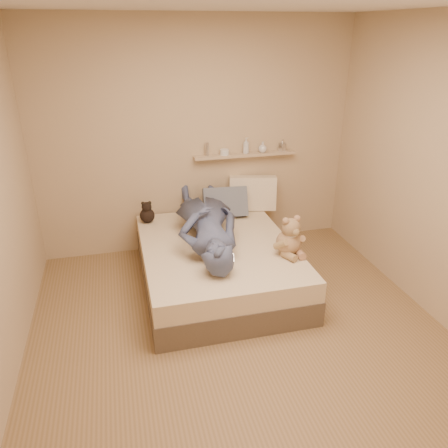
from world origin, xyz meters
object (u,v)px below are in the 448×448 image
object	(u,v)px
dark_plush	(147,213)
person	(206,222)
teddy_bear	(290,239)
pillow_cream	(253,193)
wall_shelf	(245,155)
game_console	(224,258)
pillow_grey	(225,202)
bed	(217,264)

from	to	relation	value
dark_plush	person	xyz separation A→B (m)	(0.55, -0.60, 0.09)
teddy_bear	person	xyz separation A→B (m)	(-0.71, 0.50, 0.04)
teddy_bear	pillow_cream	bearing A→B (deg)	89.59
dark_plush	wall_shelf	world-z (taller)	wall_shelf
pillow_cream	wall_shelf	world-z (taller)	wall_shelf
game_console	wall_shelf	xyz separation A→B (m)	(0.63, 1.48, 0.49)
wall_shelf	teddy_bear	bearing A→B (deg)	-86.69
pillow_cream	teddy_bear	bearing A→B (deg)	-90.41
pillow_grey	person	size ratio (longest dim) A/B	0.30
person	teddy_bear	bearing A→B (deg)	149.32
person	game_console	bearing A→B (deg)	94.93
bed	game_console	xyz separation A→B (m)	(-0.08, -0.57, 0.39)
game_console	dark_plush	xyz separation A→B (m)	(-0.55, 1.30, -0.05)
wall_shelf	bed	bearing A→B (deg)	-121.18
teddy_bear	person	bearing A→B (deg)	144.78
bed	pillow_cream	xyz separation A→B (m)	(0.63, 0.83, 0.43)
pillow_grey	person	bearing A→B (deg)	-121.31
bed	teddy_bear	xyz separation A→B (m)	(0.62, -0.37, 0.39)
teddy_bear	pillow_cream	distance (m)	1.20
bed	teddy_bear	size ratio (longest dim) A/B	4.74
game_console	person	size ratio (longest dim) A/B	0.11
dark_plush	wall_shelf	xyz separation A→B (m)	(1.18, 0.18, 0.54)
person	bed	bearing A→B (deg)	126.57
bed	wall_shelf	size ratio (longest dim) A/B	1.58
wall_shelf	pillow_cream	bearing A→B (deg)	-43.79
game_console	dark_plush	size ratio (longest dim) A/B	0.75
dark_plush	pillow_cream	size ratio (longest dim) A/B	0.46
dark_plush	pillow_grey	xyz separation A→B (m)	(0.89, -0.04, 0.06)
bed	game_console	world-z (taller)	game_console
game_console	pillow_cream	distance (m)	1.57
game_console	teddy_bear	world-z (taller)	teddy_bear
game_console	teddy_bear	size ratio (longest dim) A/B	0.48
dark_plush	person	distance (m)	0.82
person	dark_plush	bearing A→B (deg)	-42.95
teddy_bear	person	world-z (taller)	person
teddy_bear	pillow_grey	size ratio (longest dim) A/B	0.80
teddy_bear	dark_plush	world-z (taller)	teddy_bear
pillow_grey	wall_shelf	bearing A→B (deg)	36.99
game_console	pillow_grey	size ratio (longest dim) A/B	0.38
pillow_grey	person	xyz separation A→B (m)	(-0.34, -0.56, 0.03)
bed	person	world-z (taller)	person
teddy_bear	wall_shelf	xyz separation A→B (m)	(-0.07, 1.28, 0.49)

